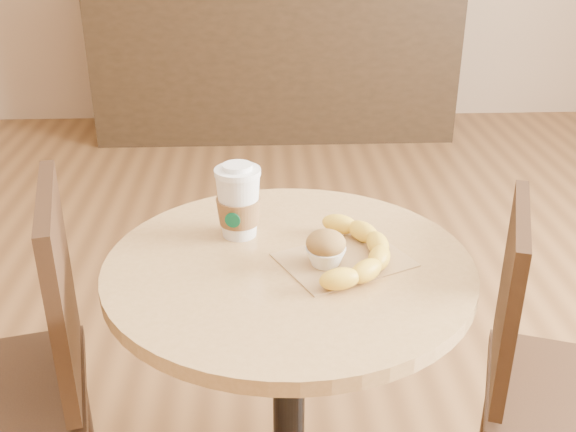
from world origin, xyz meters
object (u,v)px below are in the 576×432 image
at_px(cafe_table, 289,347).
at_px(banana, 356,249).
at_px(chair_right, 549,376).
at_px(chair_left, 17,376).
at_px(coffee_cup, 239,204).
at_px(muffin, 326,248).

relative_size(cafe_table, banana, 2.48).
bearing_deg(chair_right, cafe_table, 108.25).
distance_m(chair_left, banana, 0.76).
bearing_deg(chair_left, banana, 76.43).
bearing_deg(coffee_cup, chair_right, 2.99).
bearing_deg(muffin, cafe_table, 164.77).
bearing_deg(chair_left, chair_right, 75.53).
bearing_deg(cafe_table, chair_left, -179.81).
xyz_separation_m(chair_left, muffin, (0.64, -0.02, 0.30)).
xyz_separation_m(cafe_table, chair_left, (-0.57, -0.00, -0.05)).
bearing_deg(banana, chair_left, -168.15).
bearing_deg(banana, coffee_cup, 164.42).
xyz_separation_m(chair_right, muffin, (-0.49, -0.00, 0.33)).
bearing_deg(coffee_cup, chair_left, -151.01).
xyz_separation_m(cafe_table, chair_right, (0.56, -0.01, -0.08)).
xyz_separation_m(cafe_table, muffin, (0.07, -0.02, 0.24)).
relative_size(chair_right, banana, 2.76).
bearing_deg(chair_right, coffee_cup, 98.24).
distance_m(cafe_table, chair_right, 0.57).
height_order(chair_left, chair_right, chair_left).
bearing_deg(chair_right, chair_left, 109.09).
distance_m(chair_right, banana, 0.53).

